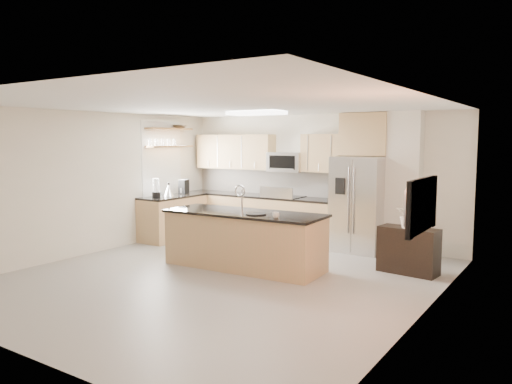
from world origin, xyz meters
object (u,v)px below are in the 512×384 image
Objects in this scene: blender at (156,189)px; credenza at (408,251)px; refrigerator at (359,204)px; platter at (256,214)px; range at (283,218)px; bowl at (180,126)px; microwave at (287,162)px; kettle at (169,190)px; flower_vase at (410,208)px; cup at (276,215)px; television at (412,205)px; coffee_maker at (183,187)px; island at (244,240)px.

credenza is at bearing 5.08° from blender.
platter is (-0.81, -2.30, 0.04)m from refrigerator.
bowl is at bearing -164.58° from range.
credenza is at bearing -22.97° from microwave.
refrigerator reaches higher than blender.
kettle is 0.46× the size of flower_vase.
platter is at bearing -20.93° from kettle.
cup reaches higher than platter.
refrigerator reaches higher than television.
television is (2.66, -0.78, 0.42)m from platter.
bowl is 0.62× the size of flower_vase.
refrigerator is at bearing 21.94° from blender.
platter is 3.38m from coffee_maker.
flower_vase is at bearing 4.33° from blender.
television reaches higher than flower_vase.
credenza is at bearing 16.70° from television.
microwave reaches higher than coffee_maker.
television is at bearing -23.46° from bowl.
cup is (-1.60, -1.37, 0.60)m from credenza.
microwave reaches higher than island.
platter reaches higher than credenza.
kettle is 5.85m from television.
platter is at bearing -69.99° from range.
flower_vase is (4.95, 0.07, -0.01)m from kettle.
refrigerator is 3.88m from kettle.
range is 2.96× the size of bowl.
bowl is at bearing 173.92° from flower_vase.
refrigerator is 1.96× the size of credenza.
microwave is 2.68m from island.
island is (-1.11, -2.17, -0.43)m from refrigerator.
blender is 5.81m from television.
range is 2.44m from kettle.
refrigerator reaches higher than cup.
platter is 1.17× the size of kettle.
flower_vase is (5.00, 0.38, -0.05)m from blender.
bowl is at bearing 150.98° from platter.
island is at bearing -76.74° from microwave.
island is at bearing -116.99° from refrigerator.
blender reaches higher than cup.
microwave is at bearing 21.52° from coffee_maker.
credenza is at bearing 22.66° from island.
credenza is 2.31× the size of blender.
cup is at bearing -98.31° from refrigerator.
microwave is 2.49m from bowl.
island is at bearing 161.15° from cup.
kettle is at bearing -162.03° from refrigerator.
television reaches higher than range.
flower_vase is at bearing 16.76° from television.
coffee_maker is 5.04m from flower_vase.
microwave is 2.70m from platter.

